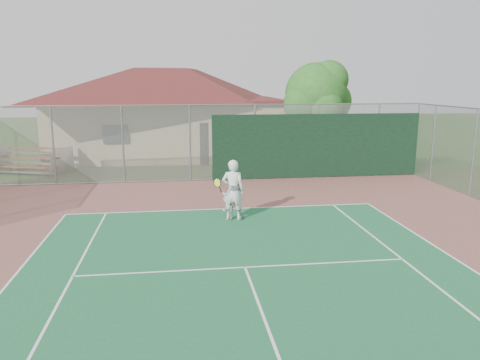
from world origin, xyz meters
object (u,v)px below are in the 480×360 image
(bleachers, at_px, (30,160))
(player_grey_back, at_px, (233,196))
(tree, at_px, (318,96))
(clubhouse, at_px, (168,103))
(player_white_front, at_px, (233,190))

(bleachers, bearing_deg, player_grey_back, -26.99)
(tree, bearing_deg, player_grey_back, -119.60)
(clubhouse, distance_m, tree, 9.47)
(clubhouse, height_order, player_white_front, clubhouse)
(tree, xyz_separation_m, player_grey_back, (-6.04, -10.64, -2.97))
(bleachers, distance_m, tree, 15.61)
(player_white_front, distance_m, player_grey_back, 0.25)
(bleachers, bearing_deg, clubhouse, 57.83)
(player_grey_back, bearing_deg, player_white_front, 87.08)
(player_grey_back, bearing_deg, tree, -108.84)
(clubhouse, height_order, tree, clubhouse)
(clubhouse, bearing_deg, tree, -26.60)
(tree, height_order, player_white_front, tree)
(clubhouse, xyz_separation_m, bleachers, (-6.92, -5.59, -2.57))
(bleachers, bearing_deg, tree, 23.17)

